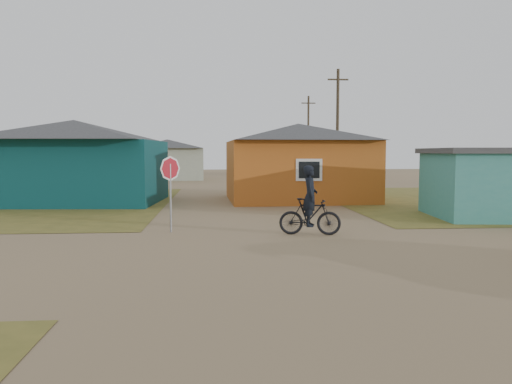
% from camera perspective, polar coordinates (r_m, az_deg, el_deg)
% --- Properties ---
extents(ground, '(120.00, 120.00, 0.00)m').
position_cam_1_polar(ground, '(11.66, 3.92, -7.54)').
color(ground, '#8B7250').
extents(house_teal, '(8.93, 7.08, 4.00)m').
position_cam_1_polar(house_teal, '(25.69, -20.00, 3.42)').
color(house_teal, '#0A373A').
rests_on(house_teal, ground).
extents(house_yellow, '(7.72, 6.76, 3.90)m').
position_cam_1_polar(house_yellow, '(25.63, 4.83, 3.56)').
color(house_yellow, '#B3591B').
rests_on(house_yellow, ground).
extents(house_pale_west, '(7.04, 6.15, 3.60)m').
position_cam_1_polar(house_pale_west, '(45.48, -10.07, 3.75)').
color(house_pale_west, '#99A089').
rests_on(house_pale_west, ground).
extents(house_beige_east, '(6.95, 6.05, 3.60)m').
position_cam_1_polar(house_beige_east, '(52.60, 8.25, 3.88)').
color(house_beige_east, gray).
rests_on(house_beige_east, ground).
extents(house_pale_north, '(6.28, 5.81, 3.40)m').
position_cam_1_polar(house_pale_north, '(58.58, -16.78, 3.69)').
color(house_pale_north, '#99A089').
rests_on(house_pale_north, ground).
extents(utility_pole_near, '(1.40, 0.20, 8.00)m').
position_cam_1_polar(utility_pole_near, '(34.31, 9.29, 7.33)').
color(utility_pole_near, '#423627').
rests_on(utility_pole_near, ground).
extents(utility_pole_far, '(1.40, 0.20, 8.00)m').
position_cam_1_polar(utility_pole_far, '(50.16, 5.99, 6.47)').
color(utility_pole_far, '#423627').
rests_on(utility_pole_far, ground).
extents(stop_sign, '(0.72, 0.32, 2.33)m').
position_cam_1_polar(stop_sign, '(15.37, -9.77, 1.82)').
color(stop_sign, gray).
rests_on(stop_sign, ground).
extents(cyclist, '(1.89, 0.86, 2.06)m').
position_cam_1_polar(cyclist, '(14.81, 6.19, -2.03)').
color(cyclist, black).
rests_on(cyclist, ground).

